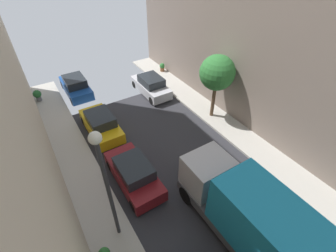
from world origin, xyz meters
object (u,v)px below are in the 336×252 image
Objects in this scene: lamp_post at (105,177)px; parked_car_right_2 at (151,86)px; potted_plant_4 at (162,67)px; parked_car_left_5 at (76,86)px; parked_car_left_3 at (134,174)px; delivery_truck at (247,214)px; potted_plant_0 at (37,95)px; street_tree_1 at (217,73)px; parked_car_left_4 at (101,124)px.

parked_car_right_2 is at bearing 53.98° from lamp_post.
lamp_post reaches higher than potted_plant_4.
lamp_post is (-1.90, -13.33, 3.32)m from parked_car_left_5.
parked_car_left_3 is 1.00× the size of parked_car_right_2.
delivery_truck reaches higher than potted_plant_0.
parked_car_left_5 is at bearing 90.00° from parked_car_left_3.
delivery_truck is at bearing -62.94° from parked_car_left_3.
lamp_post is at bearing -153.69° from street_tree_1.
parked_car_left_3 is 5.28× the size of potted_plant_4.
delivery_truck is at bearing -101.66° from parked_car_right_2.
parked_car_left_5 is at bearing -6.95° from potted_plant_0.
lamp_post reaches higher than parked_car_left_5.
street_tree_1 is (7.55, 2.43, 2.86)m from parked_car_left_3.
parked_car_left_3 and parked_car_left_5 have the same top height.
potted_plant_4 is at bearing -3.01° from parked_car_left_5.
delivery_truck is at bearing -80.64° from parked_car_left_5.
parked_car_left_5 is at bearing 148.64° from parked_car_right_2.
potted_plant_0 is (-2.97, 11.45, -0.05)m from parked_car_left_3.
street_tree_1 is at bearing -68.21° from parked_car_right_2.
parked_car_right_2 reaches higher than potted_plant_4.
parked_car_left_4 is (0.00, 5.04, 0.00)m from parked_car_left_3.
potted_plant_4 is at bearing 51.83° from lamp_post.
potted_plant_4 is at bearing 85.17° from street_tree_1.
parked_car_left_5 reaches higher than potted_plant_4.
parked_car_left_4 is 1.00× the size of parked_car_right_2.
street_tree_1 is at bearing 57.85° from delivery_truck.
parked_car_right_2 is (5.40, 7.80, 0.00)m from parked_car_left_3.
street_tree_1 is (7.55, -8.66, 2.86)m from parked_car_left_5.
potted_plant_0 is at bearing 139.38° from street_tree_1.
street_tree_1 is 10.55m from lamp_post.
parked_car_right_2 is 5.28× the size of potted_plant_4.
delivery_truck is 9.28m from street_tree_1.
parked_car_left_5 is 8.25m from potted_plant_4.
parked_car_left_3 reaches higher than potted_plant_4.
street_tree_1 reaches higher than parked_car_left_5.
parked_car_left_4 is 4.62× the size of potted_plant_0.
parked_car_left_3 is 0.70× the size of lamp_post.
parked_car_left_5 is 2.99m from potted_plant_0.
parked_car_left_5 reaches higher than potted_plant_0.
potted_plant_4 is (2.84, 2.86, -0.15)m from parked_car_right_2.
street_tree_1 reaches higher than parked_car_left_3.
street_tree_1 is 8.79m from potted_plant_4.
street_tree_1 is 0.78× the size of lamp_post.
parked_car_left_5 is (0.00, 6.04, 0.00)m from parked_car_left_4.
potted_plant_4 is (8.24, -0.43, -0.15)m from parked_car_left_5.
lamp_post is (-10.14, -12.90, 3.46)m from potted_plant_4.
delivery_truck reaches higher than parked_car_left_3.
parked_car_left_5 is 16.63m from delivery_truck.
parked_car_left_5 is 0.90× the size of street_tree_1.
parked_car_left_5 is (0.00, 11.09, 0.00)m from parked_car_left_3.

